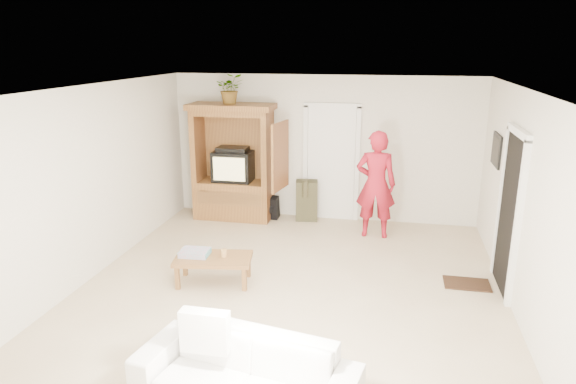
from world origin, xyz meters
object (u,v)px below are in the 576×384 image
armoire (235,170)px  man (376,184)px  coffee_table (213,260)px  sofa (245,373)px

armoire → man: bearing=-10.2°
coffee_table → man: bearing=38.8°
sofa → coffee_table: 2.48m
sofa → coffee_table: sofa is taller
armoire → man: armoire is taller
man → sofa: 4.60m
coffee_table → armoire: bearing=92.1°
armoire → sofa: size_ratio=1.05×
armoire → sofa: armoire is taller
man → sofa: bearing=78.1°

